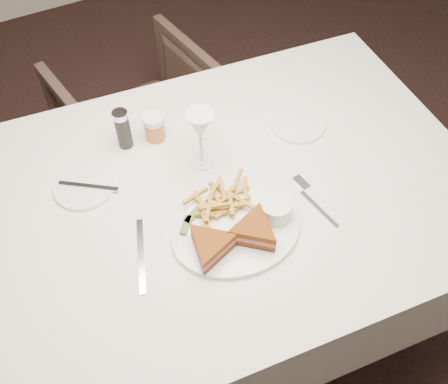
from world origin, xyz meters
name	(u,v)px	position (x,y,z in m)	size (l,w,h in m)	color
ground	(330,310)	(0.00, 0.00, 0.00)	(5.00, 5.00, 0.00)	black
table	(217,263)	(-0.38, 0.19, 0.38)	(1.40, 0.93, 0.75)	silver
chair_far	(143,116)	(-0.32, 1.00, 0.30)	(0.59, 0.55, 0.61)	#45322A
table_setting	(218,196)	(-0.40, 0.15, 0.79)	(0.78, 0.62, 0.18)	white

